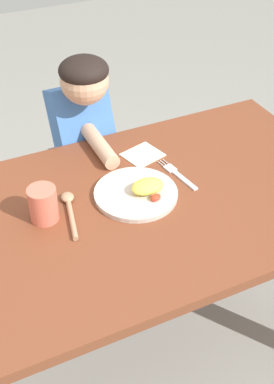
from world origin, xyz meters
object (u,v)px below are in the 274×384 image
object	(u,v)px
fork	(178,175)
spoon	(70,209)
person	(84,169)
plate	(138,192)
drinking_cup	(43,204)

from	to	relation	value
fork	spoon	bearing A→B (deg)	83.79
spoon	person	world-z (taller)	person
plate	person	xyz separation A→B (m)	(-0.02, 0.46, -0.21)
plate	spoon	distance (m)	0.22
fork	plate	bearing A→B (deg)	94.59
plate	drinking_cup	world-z (taller)	drinking_cup
fork	person	distance (m)	0.50
person	spoon	bearing A→B (deg)	65.91
drinking_cup	plate	bearing A→B (deg)	-4.23
fork	person	world-z (taller)	person
plate	spoon	bearing A→B (deg)	174.40
spoon	fork	bearing A→B (deg)	-75.49
person	drinking_cup	bearing A→B (deg)	58.24
fork	person	xyz separation A→B (m)	(-0.18, 0.42, -0.20)
plate	person	bearing A→B (deg)	92.25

